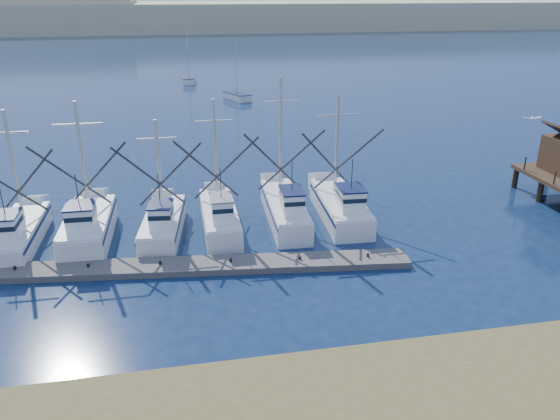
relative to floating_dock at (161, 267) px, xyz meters
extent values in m
plane|color=#0D1D3C|center=(9.42, -6.10, -0.19)|extent=(500.00, 500.00, 0.00)
cube|color=#58534F|center=(0.00, 0.00, 0.00)|extent=(28.72, 5.13, 0.38)
cube|color=tan|center=(9.42, 203.90, 4.81)|extent=(360.00, 60.00, 10.00)
cube|color=white|center=(-8.60, 5.15, 0.44)|extent=(2.33, 7.81, 1.27)
cube|color=white|center=(-8.60, 3.16, 1.83)|extent=(1.33, 1.91, 1.50)
cylinder|color=#B7B2A8|center=(-8.60, 6.48, 4.57)|extent=(0.22, 0.22, 6.98)
cube|color=white|center=(-4.46, 5.02, 0.59)|extent=(2.86, 7.59, 1.56)
cube|color=white|center=(-4.46, 3.09, 2.12)|extent=(1.60, 1.87, 1.50)
cylinder|color=#B7B2A8|center=(-4.46, 6.31, 4.91)|extent=(0.22, 0.22, 7.09)
cube|color=white|center=(0.17, 4.96, 0.45)|extent=(3.13, 7.62, 1.29)
cube|color=white|center=(0.17, 3.06, 1.85)|extent=(1.52, 1.95, 1.50)
cylinder|color=#B7B2A8|center=(0.17, 6.23, 4.12)|extent=(0.22, 0.22, 6.04)
cube|color=white|center=(3.87, 5.17, 0.52)|extent=(2.19, 7.83, 1.42)
cube|color=white|center=(3.87, 3.16, 1.98)|extent=(1.27, 1.91, 1.50)
cylinder|color=#B7B2A8|center=(3.87, 6.50, 4.74)|extent=(0.22, 0.22, 7.02)
cube|color=white|center=(8.38, 5.64, 0.56)|extent=(2.60, 8.86, 1.50)
cube|color=white|center=(8.38, 3.40, 2.06)|extent=(1.39, 2.19, 1.50)
cylinder|color=#B7B2A8|center=(8.38, 7.14, 5.37)|extent=(0.22, 0.22, 8.12)
cube|color=white|center=(12.28, 5.45, 0.52)|extent=(3.07, 8.51, 1.43)
cube|color=white|center=(12.28, 3.30, 1.99)|extent=(1.63, 2.12, 1.50)
cylinder|color=#B7B2A8|center=(12.28, 6.88, 4.71)|extent=(0.22, 0.22, 6.93)
cube|color=white|center=(10.48, 50.68, 0.26)|extent=(3.71, 5.44, 0.90)
cylinder|color=#B7B2A8|center=(10.48, 50.98, 4.31)|extent=(0.12, 0.12, 7.20)
cube|color=white|center=(4.32, 67.60, 0.26)|extent=(2.28, 5.47, 0.90)
cylinder|color=#B7B2A8|center=(4.32, 67.90, 4.31)|extent=(0.12, 0.12, 7.20)
sphere|color=white|center=(22.65, 0.71, 7.47)|extent=(0.21, 0.21, 0.21)
cube|color=white|center=(22.33, 0.71, 7.49)|extent=(0.52, 0.13, 0.14)
cube|color=white|center=(22.96, 0.71, 7.49)|extent=(0.52, 0.13, 0.14)
camera|label=1|loc=(1.41, -28.35, 14.72)|focal=35.00mm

